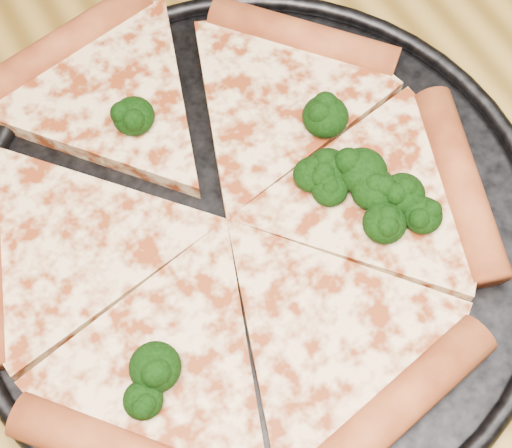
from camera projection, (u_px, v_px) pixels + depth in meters
ground at (212, 429)px, 1.22m from camera, size 4.00×4.00×0.00m
dining_table at (171, 283)px, 0.62m from camera, size 1.20×0.90×0.75m
pizza_pan at (256, 229)px, 0.53m from camera, size 0.41×0.41×0.02m
pizza at (222, 216)px, 0.53m from camera, size 0.39×0.41×0.03m
broccoli_florets at (310, 199)px, 0.52m from camera, size 0.24×0.21×0.03m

